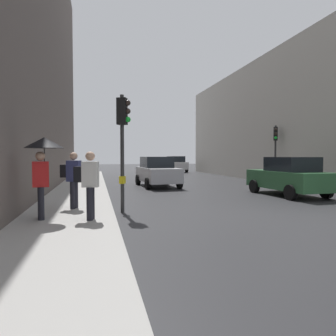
{
  "coord_description": "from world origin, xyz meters",
  "views": [
    {
      "loc": [
        -5.92,
        -7.89,
        1.82
      ],
      "look_at": [
        -1.63,
        10.86,
        1.06
      ],
      "focal_mm": 33.57,
      "sensor_mm": 36.0,
      "label": 1
    }
  ],
  "objects_px": {
    "traffic_light_mid_street": "(275,144)",
    "pedestrian_with_black_backpack": "(89,181)",
    "car_green_estate": "(289,176)",
    "pedestrian_with_grey_backpack": "(73,177)",
    "pedestrian_with_umbrella": "(43,155)",
    "car_white_compact": "(175,164)",
    "car_silver_hatchback": "(157,172)",
    "traffic_light_near_right": "(123,132)"
  },
  "relations": [
    {
      "from": "traffic_light_near_right",
      "to": "car_white_compact",
      "type": "distance_m",
      "value": 25.4
    },
    {
      "from": "car_white_compact",
      "to": "pedestrian_with_grey_backpack",
      "type": "bearing_deg",
      "value": -111.47
    },
    {
      "from": "car_white_compact",
      "to": "car_green_estate",
      "type": "bearing_deg",
      "value": -90.3
    },
    {
      "from": "car_white_compact",
      "to": "car_green_estate",
      "type": "height_order",
      "value": "same"
    },
    {
      "from": "pedestrian_with_black_backpack",
      "to": "traffic_light_mid_street",
      "type": "bearing_deg",
      "value": 40.09
    },
    {
      "from": "car_silver_hatchback",
      "to": "pedestrian_with_umbrella",
      "type": "xyz_separation_m",
      "value": [
        -4.85,
        -9.46,
        0.96
      ]
    },
    {
      "from": "traffic_light_mid_street",
      "to": "pedestrian_with_grey_backpack",
      "type": "distance_m",
      "value": 14.02
    },
    {
      "from": "car_white_compact",
      "to": "car_silver_hatchback",
      "type": "distance_m",
      "value": 16.81
    },
    {
      "from": "car_silver_hatchback",
      "to": "car_white_compact",
      "type": "bearing_deg",
      "value": 72.16
    },
    {
      "from": "car_white_compact",
      "to": "car_silver_hatchback",
      "type": "xyz_separation_m",
      "value": [
        -5.15,
        -16.01,
        0.0
      ]
    },
    {
      "from": "traffic_light_mid_street",
      "to": "pedestrian_with_grey_backpack",
      "type": "relative_size",
      "value": 2.1
    },
    {
      "from": "car_green_estate",
      "to": "pedestrian_with_grey_backpack",
      "type": "xyz_separation_m",
      "value": [
        -9.28,
        -2.38,
        0.29
      ]
    },
    {
      "from": "car_green_estate",
      "to": "pedestrian_with_umbrella",
      "type": "relative_size",
      "value": 2.01
    },
    {
      "from": "car_white_compact",
      "to": "pedestrian_with_black_backpack",
      "type": "xyz_separation_m",
      "value": [
        -8.85,
        -25.79,
        0.29
      ]
    },
    {
      "from": "car_white_compact",
      "to": "pedestrian_with_grey_backpack",
      "type": "distance_m",
      "value": 25.65
    },
    {
      "from": "car_silver_hatchback",
      "to": "pedestrian_with_umbrella",
      "type": "bearing_deg",
      "value": -117.14
    },
    {
      "from": "car_white_compact",
      "to": "traffic_light_mid_street",
      "type": "bearing_deg",
      "value": -81.77
    },
    {
      "from": "car_silver_hatchback",
      "to": "pedestrian_with_grey_backpack",
      "type": "bearing_deg",
      "value": -118.32
    },
    {
      "from": "pedestrian_with_umbrella",
      "to": "traffic_light_mid_street",
      "type": "bearing_deg",
      "value": 36.38
    },
    {
      "from": "pedestrian_with_umbrella",
      "to": "car_green_estate",
      "type": "bearing_deg",
      "value": 21.93
    },
    {
      "from": "traffic_light_near_right",
      "to": "car_green_estate",
      "type": "height_order",
      "value": "traffic_light_near_right"
    },
    {
      "from": "pedestrian_with_umbrella",
      "to": "traffic_light_near_right",
      "type": "bearing_deg",
      "value": 31.97
    },
    {
      "from": "car_green_estate",
      "to": "pedestrian_with_black_backpack",
      "type": "xyz_separation_m",
      "value": [
        -8.74,
        -4.31,
        0.29
      ]
    },
    {
      "from": "pedestrian_with_grey_backpack",
      "to": "traffic_light_mid_street",
      "type": "bearing_deg",
      "value": 32.58
    },
    {
      "from": "traffic_light_mid_street",
      "to": "pedestrian_with_grey_backpack",
      "type": "height_order",
      "value": "traffic_light_mid_street"
    },
    {
      "from": "traffic_light_mid_street",
      "to": "pedestrian_with_black_backpack",
      "type": "bearing_deg",
      "value": -139.91
    },
    {
      "from": "car_green_estate",
      "to": "pedestrian_with_umbrella",
      "type": "height_order",
      "value": "pedestrian_with_umbrella"
    },
    {
      "from": "traffic_light_near_right",
      "to": "car_white_compact",
      "type": "relative_size",
      "value": 0.88
    },
    {
      "from": "car_green_estate",
      "to": "pedestrian_with_grey_backpack",
      "type": "bearing_deg",
      "value": -165.6
    },
    {
      "from": "car_white_compact",
      "to": "car_green_estate",
      "type": "relative_size",
      "value": 0.99
    },
    {
      "from": "traffic_light_near_right",
      "to": "car_silver_hatchback",
      "type": "bearing_deg",
      "value": 71.74
    },
    {
      "from": "car_green_estate",
      "to": "pedestrian_with_umbrella",
      "type": "distance_m",
      "value": 10.7
    },
    {
      "from": "pedestrian_with_umbrella",
      "to": "car_white_compact",
      "type": "bearing_deg",
      "value": 68.56
    },
    {
      "from": "traffic_light_mid_street",
      "to": "pedestrian_with_umbrella",
      "type": "bearing_deg",
      "value": -143.62
    },
    {
      "from": "pedestrian_with_umbrella",
      "to": "pedestrian_with_black_backpack",
      "type": "xyz_separation_m",
      "value": [
        1.15,
        -0.33,
        -0.68
      ]
    },
    {
      "from": "car_green_estate",
      "to": "traffic_light_mid_street",
      "type": "bearing_deg",
      "value": 64.22
    },
    {
      "from": "traffic_light_near_right",
      "to": "car_silver_hatchback",
      "type": "distance_m",
      "value": 8.7
    },
    {
      "from": "car_silver_hatchback",
      "to": "pedestrian_with_umbrella",
      "type": "relative_size",
      "value": 2.01
    },
    {
      "from": "pedestrian_with_grey_backpack",
      "to": "pedestrian_with_umbrella",
      "type": "bearing_deg",
      "value": -110.98
    },
    {
      "from": "car_silver_hatchback",
      "to": "pedestrian_with_grey_backpack",
      "type": "height_order",
      "value": "pedestrian_with_grey_backpack"
    },
    {
      "from": "traffic_light_mid_street",
      "to": "car_green_estate",
      "type": "xyz_separation_m",
      "value": [
        -2.48,
        -5.13,
        -1.69
      ]
    },
    {
      "from": "car_silver_hatchback",
      "to": "pedestrian_with_grey_backpack",
      "type": "relative_size",
      "value": 2.44
    }
  ]
}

